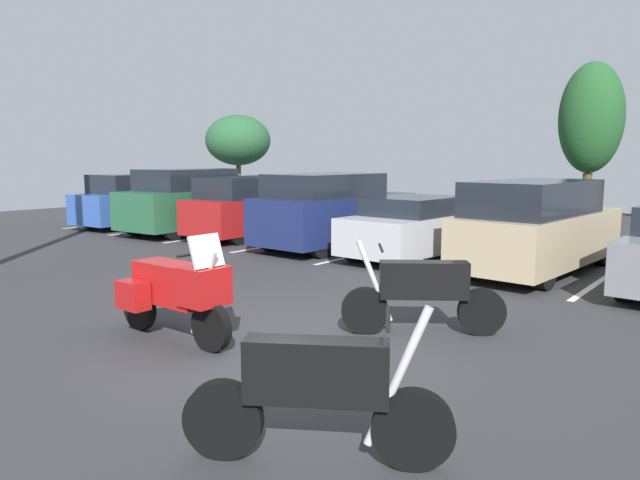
{
  "coord_description": "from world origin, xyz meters",
  "views": [
    {
      "loc": [
        4.64,
        -5.23,
        2.32
      ],
      "look_at": [
        -0.82,
        1.73,
        1.07
      ],
      "focal_mm": 32.85,
      "sensor_mm": 36.0,
      "label": 1
    }
  ],
  "objects_px": {
    "motorcycle_touring": "(177,290)",
    "car_green": "(192,201)",
    "car_silver": "(418,227)",
    "car_red": "(256,206)",
    "car_navy": "(333,211)",
    "car_blue": "(143,200)",
    "car_tan": "(538,227)",
    "motorcycle_second": "(319,393)",
    "motorcycle_third": "(422,291)"
  },
  "relations": [
    {
      "from": "motorcycle_second",
      "to": "car_blue",
      "type": "distance_m",
      "value": 17.06
    },
    {
      "from": "car_silver",
      "to": "car_tan",
      "type": "relative_size",
      "value": 0.89
    },
    {
      "from": "motorcycle_second",
      "to": "car_green",
      "type": "xyz_separation_m",
      "value": [
        -11.79,
        8.58,
        0.41
      ]
    },
    {
      "from": "motorcycle_second",
      "to": "car_silver",
      "type": "height_order",
      "value": "car_silver"
    },
    {
      "from": "motorcycle_second",
      "to": "car_blue",
      "type": "bearing_deg",
      "value": 149.0
    },
    {
      "from": "motorcycle_touring",
      "to": "car_red",
      "type": "relative_size",
      "value": 0.46
    },
    {
      "from": "car_silver",
      "to": "car_green",
      "type": "bearing_deg",
      "value": -178.84
    },
    {
      "from": "motorcycle_second",
      "to": "car_silver",
      "type": "xyz_separation_m",
      "value": [
        -3.94,
        8.74,
        0.15
      ]
    },
    {
      "from": "car_blue",
      "to": "car_tan",
      "type": "height_order",
      "value": "car_tan"
    },
    {
      "from": "car_silver",
      "to": "car_tan",
      "type": "height_order",
      "value": "car_tan"
    },
    {
      "from": "car_red",
      "to": "car_tan",
      "type": "distance_m",
      "value": 8.32
    },
    {
      "from": "motorcycle_touring",
      "to": "car_red",
      "type": "distance_m",
      "value": 9.99
    },
    {
      "from": "car_silver",
      "to": "car_blue",
      "type": "bearing_deg",
      "value": 179.76
    },
    {
      "from": "motorcycle_third",
      "to": "car_red",
      "type": "height_order",
      "value": "car_red"
    },
    {
      "from": "motorcycle_touring",
      "to": "car_blue",
      "type": "relative_size",
      "value": 0.42
    },
    {
      "from": "motorcycle_second",
      "to": "car_silver",
      "type": "bearing_deg",
      "value": 114.26
    },
    {
      "from": "car_blue",
      "to": "car_tan",
      "type": "distance_m",
      "value": 13.44
    },
    {
      "from": "motorcycle_second",
      "to": "car_navy",
      "type": "xyz_separation_m",
      "value": [
        -6.46,
        8.81,
        0.39
      ]
    },
    {
      "from": "motorcycle_third",
      "to": "car_red",
      "type": "relative_size",
      "value": 0.4
    },
    {
      "from": "motorcycle_touring",
      "to": "car_green",
      "type": "height_order",
      "value": "car_green"
    },
    {
      "from": "car_blue",
      "to": "car_red",
      "type": "xyz_separation_m",
      "value": [
        5.13,
        0.29,
        0.02
      ]
    },
    {
      "from": "car_tan",
      "to": "car_blue",
      "type": "bearing_deg",
      "value": 179.54
    },
    {
      "from": "car_red",
      "to": "car_blue",
      "type": "bearing_deg",
      "value": -176.73
    },
    {
      "from": "motorcycle_third",
      "to": "motorcycle_second",
      "type": "bearing_deg",
      "value": -74.17
    },
    {
      "from": "car_tan",
      "to": "motorcycle_third",
      "type": "bearing_deg",
      "value": -87.74
    },
    {
      "from": "motorcycle_touring",
      "to": "car_navy",
      "type": "relative_size",
      "value": 0.44
    },
    {
      "from": "car_green",
      "to": "motorcycle_touring",
      "type": "bearing_deg",
      "value": -40.67
    },
    {
      "from": "motorcycle_second",
      "to": "car_green",
      "type": "relative_size",
      "value": 0.38
    },
    {
      "from": "car_red",
      "to": "car_silver",
      "type": "bearing_deg",
      "value": -3.48
    },
    {
      "from": "motorcycle_third",
      "to": "car_silver",
      "type": "bearing_deg",
      "value": 119.21
    },
    {
      "from": "motorcycle_third",
      "to": "car_navy",
      "type": "bearing_deg",
      "value": 135.6
    },
    {
      "from": "motorcycle_touring",
      "to": "car_red",
      "type": "xyz_separation_m",
      "value": [
        -6.22,
        7.81,
        0.23
      ]
    },
    {
      "from": "motorcycle_touring",
      "to": "car_tan",
      "type": "height_order",
      "value": "car_tan"
    },
    {
      "from": "car_blue",
      "to": "car_red",
      "type": "bearing_deg",
      "value": 3.27
    },
    {
      "from": "motorcycle_second",
      "to": "car_red",
      "type": "bearing_deg",
      "value": 136.29
    },
    {
      "from": "car_blue",
      "to": "motorcycle_second",
      "type": "bearing_deg",
      "value": -31.0
    },
    {
      "from": "motorcycle_second",
      "to": "car_navy",
      "type": "distance_m",
      "value": 10.93
    },
    {
      "from": "motorcycle_second",
      "to": "car_green",
      "type": "distance_m",
      "value": 14.59
    },
    {
      "from": "car_red",
      "to": "car_navy",
      "type": "relative_size",
      "value": 0.96
    },
    {
      "from": "car_green",
      "to": "car_silver",
      "type": "height_order",
      "value": "car_green"
    },
    {
      "from": "motorcycle_touring",
      "to": "car_blue",
      "type": "xyz_separation_m",
      "value": [
        -11.34,
        7.52,
        0.22
      ]
    },
    {
      "from": "motorcycle_third",
      "to": "car_tan",
      "type": "distance_m",
      "value": 5.25
    },
    {
      "from": "car_blue",
      "to": "car_silver",
      "type": "xyz_separation_m",
      "value": [
        10.68,
        -0.05,
        -0.16
      ]
    },
    {
      "from": "motorcycle_third",
      "to": "car_navy",
      "type": "relative_size",
      "value": 0.38
    },
    {
      "from": "motorcycle_touring",
      "to": "motorcycle_third",
      "type": "height_order",
      "value": "motorcycle_touring"
    },
    {
      "from": "motorcycle_touring",
      "to": "motorcycle_third",
      "type": "bearing_deg",
      "value": 43.35
    },
    {
      "from": "car_red",
      "to": "car_silver",
      "type": "height_order",
      "value": "car_red"
    },
    {
      "from": "car_tan",
      "to": "car_silver",
      "type": "bearing_deg",
      "value": 178.68
    },
    {
      "from": "motorcycle_second",
      "to": "motorcycle_touring",
      "type": "bearing_deg",
      "value": 158.9
    },
    {
      "from": "car_green",
      "to": "car_navy",
      "type": "xyz_separation_m",
      "value": [
        5.33,
        0.23,
        -0.01
      ]
    }
  ]
}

